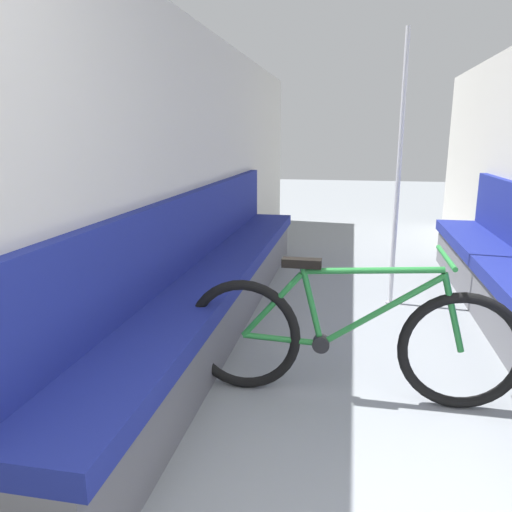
{
  "coord_description": "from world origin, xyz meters",
  "views": [
    {
      "loc": [
        -0.12,
        -0.5,
        1.36
      ],
      "look_at": [
        -0.91,
        3.64,
        0.33
      ],
      "focal_mm": 35.0,
      "sensor_mm": 36.0,
      "label": 1
    }
  ],
  "objects": [
    {
      "name": "grab_pole_near",
      "position": [
        0.23,
        3.56,
        1.03
      ],
      "size": [
        0.08,
        0.08,
        2.13
      ],
      "color": "gray",
      "rests_on": "ground"
    },
    {
      "name": "bench_seat_row_left",
      "position": [
        -1.06,
        2.85,
        0.31
      ],
      "size": [
        0.46,
        4.56,
        0.96
      ],
      "color": "#5B5B60",
      "rests_on": "ground"
    },
    {
      "name": "bicycle",
      "position": [
        -0.11,
        1.95,
        0.33
      ],
      "size": [
        1.72,
        0.46,
        0.8
      ],
      "rotation": [
        0.0,
        0.0,
        -0.32
      ],
      "color": "black",
      "rests_on": "ground"
    },
    {
      "name": "wall_left",
      "position": [
        -1.31,
        2.94,
        1.07
      ],
      "size": [
        0.1,
        9.08,
        2.15
      ],
      "primitive_type": "cube",
      "color": "beige",
      "rests_on": "ground"
    }
  ]
}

